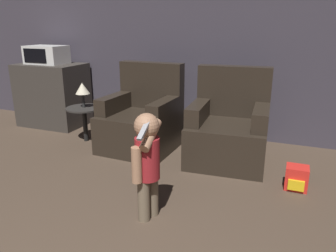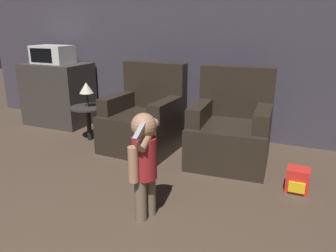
# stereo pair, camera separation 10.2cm
# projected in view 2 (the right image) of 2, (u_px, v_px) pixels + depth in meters

# --- Properties ---
(wall_back) EXTENTS (8.40, 0.05, 2.60)m
(wall_back) POSITION_uv_depth(u_px,v_px,m) (239.00, 39.00, 4.12)
(wall_back) COLOR #3D3842
(wall_back) RESTS_ON ground_plane
(armchair_left) EXTENTS (0.87, 0.87, 1.03)m
(armchair_left) POSITION_uv_depth(u_px,v_px,m) (145.00, 120.00, 4.04)
(armchair_left) COLOR black
(armchair_left) RESTS_ON ground_plane
(armchair_right) EXTENTS (0.88, 0.88, 1.03)m
(armchair_right) POSITION_uv_depth(u_px,v_px,m) (231.00, 131.00, 3.64)
(armchair_right) COLOR black
(armchair_right) RESTS_ON ground_plane
(person_toddler) EXTENTS (0.19, 0.34, 0.87)m
(person_toddler) POSITION_uv_depth(u_px,v_px,m) (144.00, 158.00, 2.49)
(person_toddler) COLOR brown
(person_toddler) RESTS_ON ground_plane
(toy_backpack) EXTENTS (0.20, 0.19, 0.22)m
(toy_backpack) POSITION_uv_depth(u_px,v_px,m) (297.00, 180.00, 3.02)
(toy_backpack) COLOR red
(toy_backpack) RESTS_ON ground_plane
(kitchen_counter) EXTENTS (0.95, 0.65, 0.92)m
(kitchen_counter) POSITION_uv_depth(u_px,v_px,m) (59.00, 94.00, 5.02)
(kitchen_counter) COLOR #38332D
(kitchen_counter) RESTS_ON ground_plane
(microwave) EXTENTS (0.56, 0.39, 0.26)m
(microwave) POSITION_uv_depth(u_px,v_px,m) (53.00, 54.00, 4.85)
(microwave) COLOR silver
(microwave) RESTS_ON kitchen_counter
(side_table) EXTENTS (0.46, 0.46, 0.46)m
(side_table) POSITION_uv_depth(u_px,v_px,m) (88.00, 112.00, 4.28)
(side_table) COLOR black
(side_table) RESTS_ON ground_plane
(lamp) EXTENTS (0.18, 0.18, 0.32)m
(lamp) POSITION_uv_depth(u_px,v_px,m) (86.00, 88.00, 4.19)
(lamp) COLOR #262626
(lamp) RESTS_ON side_table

